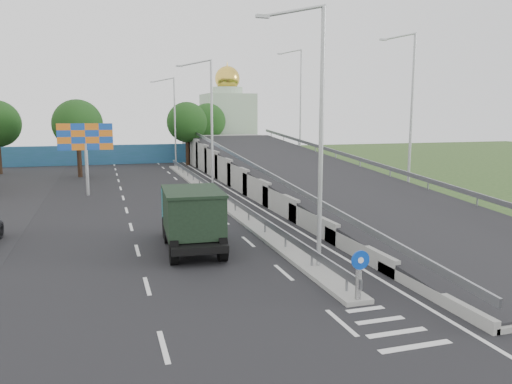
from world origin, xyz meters
name	(u,v)px	position (x,y,z in m)	size (l,w,h in m)	color
ground	(395,332)	(0.00, 0.00, 0.00)	(160.00, 160.00, 0.00)	#2D4C1E
road_surface	(183,211)	(-3.00, 20.00, 0.00)	(26.00, 90.00, 0.04)	black
median	(215,197)	(0.00, 24.00, 0.10)	(1.00, 44.00, 0.20)	gray
overpass_ramp	(308,171)	(7.50, 24.00, 1.75)	(10.00, 50.00, 3.50)	gray
median_guardrail	(214,188)	(0.00, 24.00, 0.75)	(0.09, 44.00, 0.71)	gray
sign_bollard	(359,275)	(0.00, 2.17, 1.03)	(0.64, 0.23, 1.67)	black
lamp_post_near	(317,125)	(0.11, 6.00, 5.81)	(2.74, 0.18, 10.08)	#B2B5B7
lamp_post_mid	(209,119)	(0.11, 26.00, 5.81)	(2.74, 0.18, 10.08)	#B2B5B7
lamp_post_far	(173,117)	(0.11, 46.00, 5.81)	(2.74, 0.18, 10.08)	#B2B5B7
blue_wall	(134,154)	(-4.00, 52.00, 1.20)	(30.00, 0.50, 2.40)	#236182
church	(228,120)	(10.00, 60.00, 5.31)	(7.00, 7.00, 13.80)	#B2CCAD
billboard	(85,141)	(-9.00, 28.00, 4.19)	(4.00, 0.24, 5.50)	#B2B5B7
tree_left_mid	(78,124)	(-10.00, 40.00, 5.18)	(4.80, 4.80, 7.60)	black
tree_median_far	(187,122)	(2.00, 48.00, 5.18)	(4.80, 4.80, 7.60)	black
tree_ramp_far	(208,121)	(6.00, 55.00, 5.18)	(4.80, 4.80, 7.60)	black
dump_truck	(191,214)	(-4.01, 10.91, 1.59)	(2.79, 6.63, 2.87)	black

